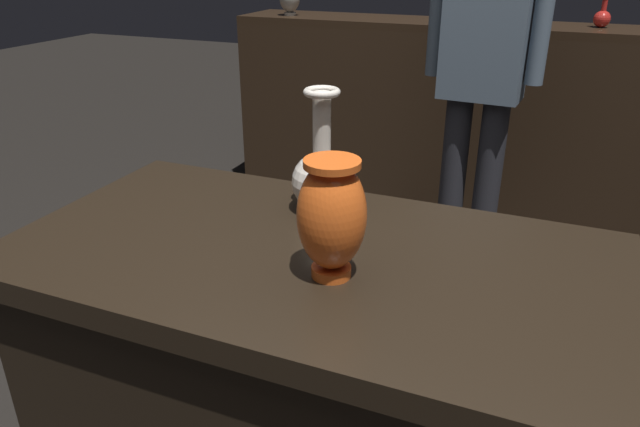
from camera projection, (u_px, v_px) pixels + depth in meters
The scene contains 7 objects.
display_plinth at pixel (311, 406), 1.32m from camera, with size 1.20×0.64×0.80m.
back_display_shelf at pixel (475, 120), 3.13m from camera, with size 2.60×0.40×0.99m.
vase_centerpiece at pixel (332, 215), 1.01m from camera, with size 0.12×0.12×0.22m.
vase_tall_behind at pixel (322, 175), 1.29m from camera, with size 0.13×0.13×0.27m.
shelf_vase_right at pixel (602, 16), 2.74m from camera, with size 0.08×0.08×0.17m.
shelf_vase_center at pixel (486, 9), 2.85m from camera, with size 0.11×0.11×0.22m.
visitor_center_back at pixel (483, 62), 2.35m from camera, with size 0.47×0.21×1.56m.
Camera 1 is at (0.41, -0.93, 1.34)m, focal length 33.18 mm.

